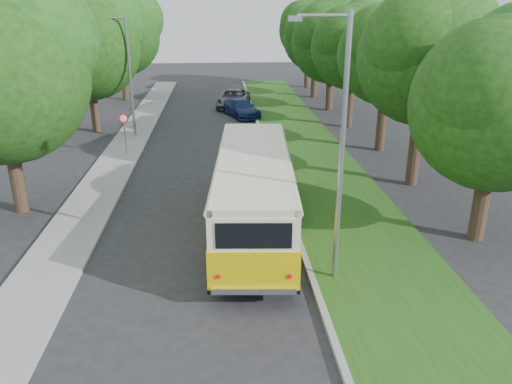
{
  "coord_description": "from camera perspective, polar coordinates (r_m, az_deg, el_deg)",
  "views": [
    {
      "loc": [
        0.82,
        -15.98,
        8.13
      ],
      "look_at": [
        2.14,
        1.52,
        1.5
      ],
      "focal_mm": 35.0,
      "sensor_mm": 36.0,
      "label": 1
    }
  ],
  "objects": [
    {
      "name": "ground",
      "position": [
        17.95,
        -6.51,
        -6.38
      ],
      "size": [
        120.0,
        120.0,
        0.0
      ],
      "primitive_type": "plane",
      "color": "#252528",
      "rests_on": "ground"
    },
    {
      "name": "curb",
      "position": [
        22.65,
        3.01,
        -0.17
      ],
      "size": [
        0.2,
        70.0,
        0.15
      ],
      "primitive_type": "cube",
      "color": "gray",
      "rests_on": "ground"
    },
    {
      "name": "grass_verge",
      "position": [
        23.06,
        8.81,
        -0.04
      ],
      "size": [
        4.5,
        70.0,
        0.13
      ],
      "primitive_type": "cube",
      "color": "#254B14",
      "rests_on": "ground"
    },
    {
      "name": "sidewalk",
      "position": [
        23.17,
        -18.07,
        -0.75
      ],
      "size": [
        2.2,
        70.0,
        0.12
      ],
      "primitive_type": "cube",
      "color": "gray",
      "rests_on": "ground"
    },
    {
      "name": "treeline",
      "position": [
        34.13,
        -0.42,
        16.99
      ],
      "size": [
        24.27,
        41.91,
        9.46
      ],
      "color": "#332319",
      "rests_on": "ground"
    },
    {
      "name": "lamppost_near",
      "position": [
        14.4,
        9.47,
        5.27
      ],
      "size": [
        1.71,
        0.16,
        8.0
      ],
      "color": "gray",
      "rests_on": "ground"
    },
    {
      "name": "lamppost_far",
      "position": [
        32.7,
        -14.38,
        13.02
      ],
      "size": [
        1.71,
        0.16,
        7.5
      ],
      "color": "gray",
      "rests_on": "ground"
    },
    {
      "name": "warning_sign",
      "position": [
        29.18,
        -14.84,
        7.3
      ],
      "size": [
        0.56,
        0.1,
        2.5
      ],
      "color": "gray",
      "rests_on": "ground"
    },
    {
      "name": "vintage_bus",
      "position": [
        18.4,
        -0.26,
        -0.26
      ],
      "size": [
        3.42,
        10.6,
        3.1
      ],
      "primitive_type": null,
      "rotation": [
        0.0,
        0.0,
        -0.07
      ],
      "color": "yellow",
      "rests_on": "ground"
    },
    {
      "name": "car_silver",
      "position": [
        24.42,
        -0.54,
        3.0
      ],
      "size": [
        2.43,
        4.4,
        1.42
      ],
      "primitive_type": "imported",
      "rotation": [
        0.0,
        0.0,
        -0.19
      ],
      "color": "#A2A1A6",
      "rests_on": "ground"
    },
    {
      "name": "car_white",
      "position": [
        29.74,
        0.02,
        6.13
      ],
      "size": [
        2.43,
        4.19,
        1.31
      ],
      "primitive_type": "imported",
      "rotation": [
        0.0,
        0.0,
        -0.28
      ],
      "color": "silver",
      "rests_on": "ground"
    },
    {
      "name": "car_blue",
      "position": [
        38.79,
        -1.7,
        9.57
      ],
      "size": [
        3.21,
        4.87,
        1.31
      ],
      "primitive_type": "imported",
      "rotation": [
        0.0,
        0.0,
        0.33
      ],
      "color": "navy",
      "rests_on": "ground"
    },
    {
      "name": "car_grey",
      "position": [
        42.44,
        -2.59,
        10.63
      ],
      "size": [
        3.25,
        5.56,
        1.46
      ],
      "primitive_type": "imported",
      "rotation": [
        0.0,
        0.0,
        -0.17
      ],
      "color": "#585B60",
      "rests_on": "ground"
    }
  ]
}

